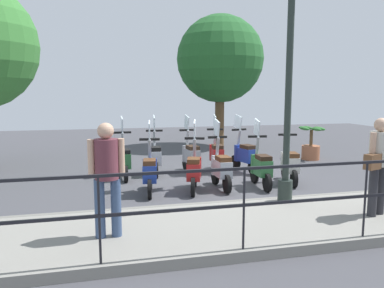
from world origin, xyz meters
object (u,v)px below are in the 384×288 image
at_px(scooter_far_1, 216,154).
at_px(pedestrian_with_bag, 378,159).
at_px(tree_distant, 220,59).
at_px(scooter_far_0, 245,155).
at_px(potted_palm, 311,146).
at_px(scooter_near_2, 221,168).
at_px(scooter_near_1, 261,166).
at_px(scooter_far_2, 191,155).
at_px(scooter_near_4, 150,171).
at_px(scooter_near_0, 290,163).
at_px(scooter_near_3, 194,170).
at_px(scooter_far_3, 155,156).
at_px(lamp_post_near, 288,93).
at_px(pedestrian_distant, 107,171).
at_px(scooter_far_4, 124,159).

bearing_deg(scooter_far_1, pedestrian_with_bag, -156.20).
distance_m(tree_distant, scooter_far_0, 5.73).
relative_size(potted_palm, scooter_near_2, 0.69).
relative_size(scooter_near_1, scooter_far_1, 1.00).
height_order(pedestrian_with_bag, scooter_far_2, pedestrian_with_bag).
bearing_deg(scooter_near_4, scooter_far_1, -40.75).
distance_m(pedestrian_with_bag, potted_palm, 6.00).
relative_size(potted_palm, scooter_far_0, 0.69).
height_order(pedestrian_with_bag, scooter_near_2, pedestrian_with_bag).
xyz_separation_m(pedestrian_with_bag, scooter_far_0, (4.25, 0.60, -0.60)).
height_order(scooter_near_0, scooter_near_2, same).
height_order(scooter_near_3, scooter_far_2, same).
bearing_deg(scooter_far_3, scooter_near_2, -140.55).
xyz_separation_m(lamp_post_near, scooter_far_1, (3.41, 0.25, -1.65)).
xyz_separation_m(lamp_post_near, scooter_far_3, (3.45, 1.91, -1.65)).
relative_size(lamp_post_near, scooter_far_0, 2.90).
bearing_deg(scooter_near_0, scooter_far_3, 73.47).
height_order(scooter_far_0, scooter_far_1, same).
bearing_deg(scooter_far_2, scooter_far_1, -95.24).
height_order(scooter_near_1, scooter_far_3, same).
xyz_separation_m(pedestrian_distant, scooter_near_3, (2.57, -1.86, -0.60)).
relative_size(pedestrian_with_bag, pedestrian_distant, 1.00).
bearing_deg(scooter_far_4, tree_distant, -41.58).
height_order(lamp_post_near, scooter_near_1, lamp_post_near).
xyz_separation_m(pedestrian_distant, scooter_far_4, (4.17, -0.46, -0.60)).
xyz_separation_m(pedestrian_with_bag, scooter_near_4, (2.71, 3.34, -0.60)).
bearing_deg(scooter_far_1, scooter_near_0, -134.43).
relative_size(potted_palm, scooter_far_2, 0.69).
distance_m(scooter_near_1, scooter_near_3, 1.56).
bearing_deg(scooter_far_4, scooter_near_4, -165.69).
bearing_deg(scooter_far_3, scooter_near_0, -114.88).
xyz_separation_m(scooter_near_4, scooter_far_1, (1.76, -2.02, 0.00)).
xyz_separation_m(scooter_near_4, scooter_far_0, (1.54, -2.74, 0.00)).
distance_m(potted_palm, scooter_far_1, 3.65).
distance_m(pedestrian_distant, scooter_far_3, 4.65).
bearing_deg(lamp_post_near, pedestrian_with_bag, -135.02).
relative_size(pedestrian_with_bag, tree_distant, 0.31).
relative_size(scooter_near_0, scooter_near_1, 1.00).
distance_m(scooter_near_4, scooter_far_3, 1.84).
xyz_separation_m(pedestrian_with_bag, potted_palm, (5.55, -2.17, -0.63)).
height_order(scooter_far_2, scooter_far_3, same).
distance_m(potted_palm, scooter_near_1, 4.18).
bearing_deg(scooter_near_2, pedestrian_distant, 136.10).
xyz_separation_m(scooter_near_1, scooter_far_4, (1.61, 2.95, 0.00)).
xyz_separation_m(potted_palm, scooter_far_3, (-1.04, 5.15, 0.04)).
xyz_separation_m(potted_palm, scooter_near_1, (-2.91, 3.01, 0.04)).
bearing_deg(scooter_near_0, scooter_far_4, 82.44).
distance_m(pedestrian_with_bag, tree_distant, 9.41).
height_order(pedestrian_distant, scooter_far_1, pedestrian_distant).
xyz_separation_m(scooter_far_2, scooter_far_3, (0.05, 0.94, 0.00)).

